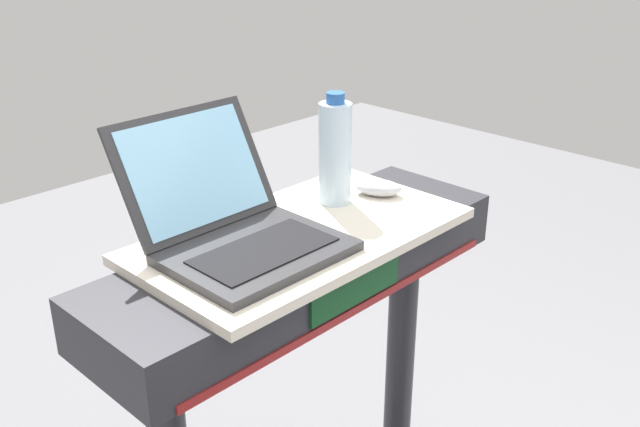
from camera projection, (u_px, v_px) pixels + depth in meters
desk_board at (301, 235)px, 1.40m from camera, size 0.65×0.36×0.02m
laptop at (236, 224)px, 1.31m from camera, size 0.31×0.35×0.23m
computer_mouse at (378, 188)px, 1.56m from camera, size 0.10×0.12×0.03m
water_bottle at (335, 152)px, 1.49m from camera, size 0.07×0.07×0.23m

